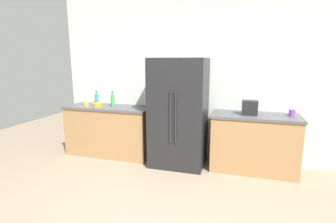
# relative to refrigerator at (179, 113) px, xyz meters

# --- Properties ---
(ground_plane) EXTENTS (9.93, 9.93, 0.00)m
(ground_plane) POSITION_rel_refrigerator_xyz_m (0.24, -1.60, -0.86)
(ground_plane) COLOR gray
(kitchen_back_panel) EXTENTS (4.97, 0.10, 3.00)m
(kitchen_back_panel) POSITION_rel_refrigerator_xyz_m (0.24, 0.42, 0.64)
(kitchen_back_panel) COLOR silver
(kitchen_back_panel) RESTS_ON ground_plane
(counter_left) EXTENTS (1.55, 0.60, 0.88)m
(counter_left) POSITION_rel_refrigerator_xyz_m (-1.30, 0.07, -0.42)
(counter_left) COLOR #9E7247
(counter_left) RESTS_ON ground_plane
(counter_right) EXTENTS (1.29, 0.60, 0.88)m
(counter_right) POSITION_rel_refrigerator_xyz_m (1.17, 0.07, -0.42)
(counter_right) COLOR #9E7247
(counter_right) RESTS_ON ground_plane
(refrigerator) EXTENTS (0.86, 0.73, 1.72)m
(refrigerator) POSITION_rel_refrigerator_xyz_m (0.00, 0.00, 0.00)
(refrigerator) COLOR black
(refrigerator) RESTS_ON ground_plane
(toaster) EXTENTS (0.23, 0.16, 0.22)m
(toaster) POSITION_rel_refrigerator_xyz_m (1.08, 0.03, 0.13)
(toaster) COLOR black
(toaster) RESTS_ON counter_right
(bottle_a) EXTENTS (0.07, 0.07, 0.25)m
(bottle_a) POSITION_rel_refrigerator_xyz_m (-1.63, 0.23, 0.12)
(bottle_a) COLOR teal
(bottle_a) RESTS_ON counter_left
(bottle_b) EXTENTS (0.06, 0.06, 0.27)m
(bottle_b) POSITION_rel_refrigerator_xyz_m (-1.22, 0.07, 0.13)
(bottle_b) COLOR green
(bottle_b) RESTS_ON counter_left
(cup_a) EXTENTS (0.07, 0.07, 0.08)m
(cup_a) POSITION_rel_refrigerator_xyz_m (-1.70, -0.02, 0.06)
(cup_a) COLOR yellow
(cup_a) RESTS_ON counter_left
(cup_b) EXTENTS (0.08, 0.08, 0.08)m
(cup_b) POSITION_rel_refrigerator_xyz_m (1.06, 0.22, 0.06)
(cup_b) COLOR black
(cup_b) RESTS_ON counter_right
(cup_c) EXTENTS (0.09, 0.09, 0.10)m
(cup_c) POSITION_rel_refrigerator_xyz_m (1.67, 0.10, 0.07)
(cup_c) COLOR purple
(cup_c) RESTS_ON counter_right
(bowl_a) EXTENTS (0.17, 0.17, 0.07)m
(bowl_a) POSITION_rel_refrigerator_xyz_m (-1.46, -0.01, 0.06)
(bowl_a) COLOR orange
(bowl_a) RESTS_ON counter_left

